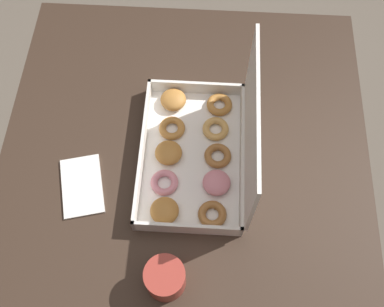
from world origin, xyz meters
name	(u,v)px	position (x,y,z in m)	size (l,w,h in m)	color
ground_plane	(187,237)	(0.00, 0.00, 0.00)	(8.00, 8.00, 0.00)	#6B6054
dining_table	(185,172)	(0.00, 0.00, 0.65)	(0.98, 0.93, 0.76)	#38281E
donut_box	(204,149)	(0.01, 0.05, 0.82)	(0.39, 0.26, 0.27)	white
coffee_mug	(165,278)	(0.32, -0.02, 0.81)	(0.09, 0.09, 0.08)	#A3382D
paper_napkin	(82,186)	(0.10, -0.24, 0.77)	(0.17, 0.13, 0.01)	white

